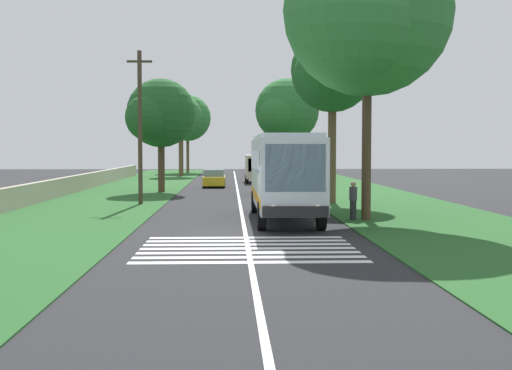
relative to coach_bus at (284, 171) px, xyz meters
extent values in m
plane|color=#262628|center=(-4.14, 1.80, -2.15)|extent=(160.00, 160.00, 0.00)
cube|color=#235623|center=(10.86, 10.00, -2.13)|extent=(120.00, 8.00, 0.04)
cube|color=#235623|center=(10.86, -6.40, -2.13)|extent=(120.00, 8.00, 0.04)
cube|color=silver|center=(10.86, 1.80, -2.14)|extent=(110.00, 0.16, 0.01)
cube|color=silver|center=(-0.03, 0.00, -0.05)|extent=(11.00, 2.50, 2.90)
cube|color=slate|center=(0.27, 0.00, 0.48)|extent=(9.68, 2.54, 0.85)
cube|color=slate|center=(-5.49, 0.00, 0.30)|extent=(0.08, 2.20, 1.74)
cube|color=orange|center=(-0.03, 0.00, -1.05)|extent=(10.78, 2.53, 0.36)
cube|color=silver|center=(-0.03, 0.00, 1.49)|extent=(10.56, 2.30, 0.18)
cube|color=black|center=(-5.61, 0.00, -1.28)|extent=(0.16, 2.40, 0.40)
sphere|color=#F2EDCC|center=(-5.55, 0.80, -1.15)|extent=(0.24, 0.24, 0.24)
sphere|color=#F2EDCC|center=(-5.55, -0.81, -1.15)|extent=(0.24, 0.24, 0.24)
cylinder|color=black|center=(-3.93, 1.15, -1.60)|extent=(1.10, 0.32, 1.10)
cylinder|color=black|center=(3.47, 1.15, -1.60)|extent=(1.10, 0.32, 1.10)
cylinder|color=black|center=(-3.93, -1.15, -1.60)|extent=(1.10, 0.32, 1.10)
cylinder|color=black|center=(3.47, -1.15, -1.60)|extent=(1.10, 0.32, 1.10)
cube|color=silver|center=(-11.49, 1.80, -2.14)|extent=(0.45, 6.80, 0.01)
cube|color=silver|center=(-10.59, 1.80, -2.14)|extent=(0.45, 6.80, 0.01)
cube|color=silver|center=(-9.69, 1.80, -2.14)|extent=(0.45, 6.80, 0.01)
cube|color=silver|center=(-8.79, 1.80, -2.14)|extent=(0.45, 6.80, 0.01)
cube|color=silver|center=(-7.89, 1.80, -2.14)|extent=(0.45, 6.80, 0.01)
cube|color=silver|center=(-6.99, 1.80, -2.14)|extent=(0.45, 6.80, 0.01)
cube|color=silver|center=(-6.09, 1.80, -2.14)|extent=(0.45, 6.80, 0.01)
cube|color=gold|center=(17.15, -0.14, -1.62)|extent=(4.30, 1.75, 0.70)
cube|color=slate|center=(17.05, -0.14, -0.99)|extent=(2.00, 1.61, 0.55)
cylinder|color=black|center=(15.80, 0.64, -1.83)|extent=(0.64, 0.22, 0.64)
cylinder|color=black|center=(18.50, 0.64, -1.83)|extent=(0.64, 0.22, 0.64)
cylinder|color=black|center=(15.80, -0.92, -1.83)|extent=(0.64, 0.22, 0.64)
cylinder|color=black|center=(18.50, -0.92, -1.83)|extent=(0.64, 0.22, 0.64)
cube|color=gold|center=(26.53, 3.64, -1.62)|extent=(4.30, 1.75, 0.70)
cube|color=slate|center=(26.43, 3.64, -0.99)|extent=(2.00, 1.61, 0.55)
cylinder|color=black|center=(25.18, 4.42, -1.83)|extent=(0.64, 0.22, 0.64)
cylinder|color=black|center=(27.88, 4.42, -1.83)|extent=(0.64, 0.22, 0.64)
cylinder|color=black|center=(25.18, 2.86, -1.83)|extent=(0.64, 0.22, 0.64)
cylinder|color=black|center=(27.88, 2.86, -1.83)|extent=(0.64, 0.22, 0.64)
cube|color=#BFB299|center=(33.81, -0.12, -0.67)|extent=(6.00, 2.10, 2.10)
cube|color=slate|center=(34.01, -0.12, -0.29)|extent=(5.04, 2.13, 0.70)
cube|color=slate|center=(30.84, -0.12, -0.46)|extent=(0.06, 1.76, 1.18)
cylinder|color=black|center=(31.91, 0.83, -1.77)|extent=(0.76, 0.24, 0.76)
cylinder|color=black|center=(35.71, 0.83, -1.77)|extent=(0.76, 0.24, 0.76)
cylinder|color=black|center=(31.91, -1.07, -1.77)|extent=(0.76, 0.24, 0.76)
cylinder|color=black|center=(35.71, -1.07, -1.77)|extent=(0.76, 0.24, 0.76)
cylinder|color=brown|center=(59.38, 7.75, 0.57)|extent=(0.36, 0.36, 5.36)
sphere|color=#337A38|center=(59.38, 7.75, 4.88)|extent=(5.91, 5.91, 5.91)
sphere|color=#337A38|center=(61.16, 7.75, 4.44)|extent=(3.90, 3.90, 3.90)
sphere|color=#337A38|center=(57.90, 8.63, 4.44)|extent=(3.58, 3.58, 3.58)
cylinder|color=brown|center=(48.33, 7.84, 0.59)|extent=(0.52, 0.52, 5.40)
sphere|color=#337A38|center=(48.33, 7.84, 4.59)|extent=(4.71, 4.71, 4.71)
sphere|color=#337A38|center=(49.75, 7.84, 4.23)|extent=(2.93, 2.93, 2.93)
sphere|color=#337A38|center=(47.16, 8.55, 4.23)|extent=(3.16, 3.16, 3.16)
cylinder|color=#4C3826|center=(19.54, 7.25, 0.03)|extent=(0.48, 0.48, 4.28)
sphere|color=#1E5623|center=(19.54, 7.25, 3.52)|extent=(4.89, 4.89, 4.89)
sphere|color=#1E5623|center=(21.01, 7.25, 3.15)|extent=(3.59, 3.59, 3.59)
sphere|color=#1E5623|center=(18.32, 7.99, 3.15)|extent=(3.28, 3.28, 3.28)
cylinder|color=#4C3826|center=(-0.46, -3.57, 1.39)|extent=(0.41, 0.41, 7.00)
sphere|color=#337A38|center=(-0.46, -3.57, 6.90)|extent=(7.31, 7.31, 7.31)
sphere|color=#337A38|center=(1.73, -3.57, 6.35)|extent=(5.01, 5.01, 5.01)
sphere|color=#337A38|center=(-2.29, -2.47, 6.35)|extent=(5.33, 5.33, 5.33)
cylinder|color=#4C3826|center=(49.51, -4.18, 0.60)|extent=(0.42, 0.42, 5.41)
sphere|color=#286B2D|center=(49.51, -4.18, 5.32)|extent=(7.30, 7.30, 7.30)
sphere|color=#286B2D|center=(51.70, -4.18, 4.77)|extent=(4.81, 4.81, 4.81)
sphere|color=#286B2D|center=(47.68, -3.08, 4.77)|extent=(4.40, 4.40, 4.40)
cylinder|color=brown|center=(8.92, -3.43, 1.00)|extent=(0.46, 0.46, 6.20)
sphere|color=#1E5623|center=(8.92, -3.43, 5.40)|extent=(4.71, 4.71, 4.71)
sphere|color=#1E5623|center=(10.33, -3.43, 5.04)|extent=(3.33, 3.33, 3.33)
sphere|color=#1E5623|center=(7.74, -2.72, 5.04)|extent=(3.23, 3.23, 3.23)
cylinder|color=#473828|center=(8.68, 7.37, 2.16)|extent=(0.24, 0.24, 8.53)
cube|color=#3D3326|center=(8.68, 7.37, 5.82)|extent=(0.12, 1.40, 0.12)
cube|color=#B2A893|center=(15.86, 13.40, -1.52)|extent=(70.00, 0.40, 1.18)
cylinder|color=#26262D|center=(-0.49, -2.99, -1.68)|extent=(0.28, 0.28, 0.85)
cylinder|color=#3F3F47|center=(-0.49, -2.99, -0.96)|extent=(0.34, 0.34, 0.60)
sphere|color=tan|center=(-0.49, -2.99, -0.54)|extent=(0.24, 0.24, 0.24)
camera|label=1|loc=(-30.87, 2.37, 1.02)|focal=49.46mm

